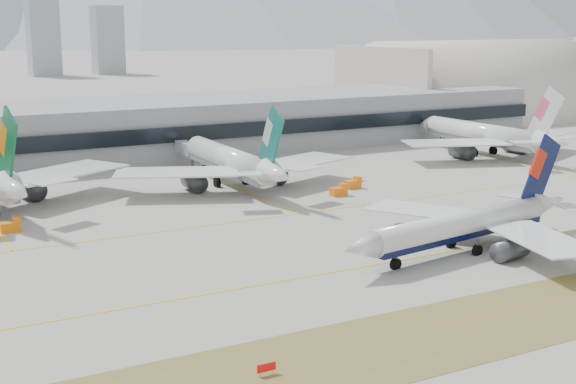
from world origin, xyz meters
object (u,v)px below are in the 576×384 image
taxiing_airliner (468,225)px  widebody_cathay (233,163)px  widebody_china_air (487,136)px  terminal (92,131)px  hangar (472,118)px

taxiing_airliner → widebody_cathay: size_ratio=0.91×
widebody_china_air → terminal: size_ratio=0.21×
widebody_china_air → hangar: bearing=-40.1°
widebody_china_air → terminal: widebody_china_air is taller
terminal → taxiing_airliner: bearing=-76.6°
widebody_cathay → terminal: (-17.13, 54.42, 2.00)m
terminal → widebody_cathay: bearing=-72.5°
taxiing_airliner → terminal: 123.88m
widebody_china_air → hangar: (56.95, 69.81, -5.47)m
widebody_china_air → terminal: (-97.62, 49.64, 1.90)m
widebody_cathay → terminal: size_ratio=0.21×
widebody_china_air → hangar: 90.25m
taxiing_airliner → widebody_cathay: 67.07m
taxiing_airliner → widebody_cathay: (-11.54, 66.05, 1.20)m
terminal → hangar: hangar is taller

